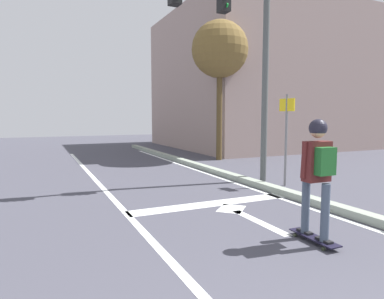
{
  "coord_description": "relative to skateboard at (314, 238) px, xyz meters",
  "views": [
    {
      "loc": [
        -1.61,
        0.16,
        1.7
      ],
      "look_at": [
        1.16,
        6.12,
        1.04
      ],
      "focal_mm": 31.23,
      "sensor_mm": 36.0,
      "label": 1
    }
  ],
  "objects": [
    {
      "name": "building_block",
      "position": [
        9.12,
        12.62,
        3.53
      ],
      "size": [
        11.56,
        9.13,
        7.19
      ],
      "primitive_type": "cube",
      "color": "#A28A82",
      "rests_on": "ground"
    },
    {
      "name": "skateboard",
      "position": [
        0.0,
        0.0,
        0.0
      ],
      "size": [
        0.23,
        0.79,
        0.08
      ],
      "color": "black",
      "rests_on": "ground"
    },
    {
      "name": "stop_bar",
      "position": [
        -0.31,
        2.33,
        -0.06
      ],
      "size": [
        3.31,
        0.4,
        0.01
      ],
      "primitive_type": "cube",
      "color": "silver",
      "rests_on": "ground"
    },
    {
      "name": "street_sign_post",
      "position": [
        2.11,
        3.06,
        1.39
      ],
      "size": [
        0.1,
        0.44,
        2.22
      ],
      "color": "slate",
      "rests_on": "ground"
    },
    {
      "name": "lane_line_curbside",
      "position": [
        1.19,
        2.58,
        -0.06
      ],
      "size": [
        0.12,
        20.0,
        0.01
      ],
      "primitive_type": "cube",
      "color": "silver",
      "rests_on": "ground"
    },
    {
      "name": "lane_arrow_head",
      "position": [
        -0.15,
        1.87,
        -0.06
      ],
      "size": [
        0.71,
        0.71,
        0.01
      ],
      "primitive_type": "cube",
      "rotation": [
        0.0,
        0.0,
        0.79
      ],
      "color": "silver",
      "rests_on": "ground"
    },
    {
      "name": "curb_strip",
      "position": [
        1.44,
        2.58,
        0.01
      ],
      "size": [
        0.24,
        24.0,
        0.14
      ],
      "primitive_type": "cube",
      "color": "#949F8F",
      "rests_on": "ground"
    },
    {
      "name": "lane_arrow_stem",
      "position": [
        -0.15,
        1.02,
        -0.06
      ],
      "size": [
        0.16,
        1.4,
        0.01
      ],
      "primitive_type": "cube",
      "color": "silver",
      "rests_on": "ground"
    },
    {
      "name": "roadside_tree",
      "position": [
        3.07,
        8.02,
        4.11
      ],
      "size": [
        2.15,
        2.15,
        5.3
      ],
      "color": "brown",
      "rests_on": "ground"
    },
    {
      "name": "traffic_signal_mast",
      "position": [
        1.07,
        3.83,
        3.55
      ],
      "size": [
        3.81,
        0.34,
        5.15
      ],
      "color": "#515654",
      "rests_on": "ground"
    },
    {
      "name": "lane_line_center",
      "position": [
        -1.97,
        2.58,
        -0.06
      ],
      "size": [
        0.12,
        20.0,
        0.01
      ],
      "primitive_type": "cube",
      "color": "silver",
      "rests_on": "ground"
    },
    {
      "name": "skater",
      "position": [
        -0.0,
        -0.02,
        1.0
      ],
      "size": [
        0.44,
        0.6,
        1.58
      ],
      "color": "#445165",
      "rests_on": "skateboard"
    }
  ]
}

